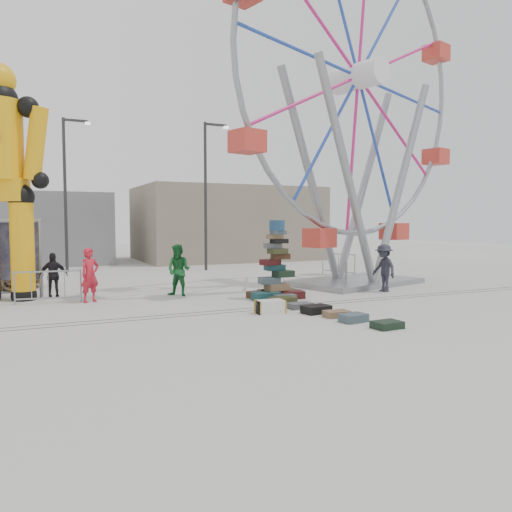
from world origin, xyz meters
name	(u,v)px	position (x,y,z in m)	size (l,w,h in m)	color
ground	(257,314)	(0.00, 0.00, 0.00)	(90.00, 90.00, 0.00)	#9E9E99
track_line_near	(248,311)	(0.00, 0.60, 0.00)	(40.00, 0.04, 0.01)	#47443F
track_line_far	(243,309)	(0.00, 1.00, 0.00)	(40.00, 0.04, 0.01)	#47443F
building_right	(227,224)	(7.00, 20.00, 2.50)	(12.00, 8.00, 5.00)	gray
building_left	(24,229)	(-6.00, 22.00, 2.20)	(10.00, 8.00, 4.40)	gray
lamp_post_right	(207,188)	(3.09, 13.00, 4.48)	(1.41, 0.25, 8.00)	#2D2D30
lamp_post_left	(67,186)	(-3.91, 15.00, 4.48)	(1.41, 0.25, 8.00)	#2D2D30
suitcase_tower	(276,277)	(1.85, 2.40, 0.76)	(1.90, 1.69, 2.71)	#174145
crash_test_dummy	(2,173)	(-6.62, 5.91, 4.27)	(3.17, 1.73, 8.11)	black
ferris_wheel	(358,104)	(6.69, 4.44, 7.52)	(12.79, 4.51, 15.28)	gray
steamer_trunk	(270,307)	(0.42, 0.00, 0.19)	(0.82, 0.48, 0.38)	silver
row_case_0	(283,301)	(1.52, 1.26, 0.12)	(0.80, 0.54, 0.23)	#33371B
row_case_1	(300,306)	(1.62, 0.35, 0.09)	(0.76, 0.46, 0.17)	#505357
row_case_2	(316,309)	(1.64, -0.57, 0.12)	(0.80, 0.53, 0.23)	black
row_case_3	(337,314)	(1.85, -1.30, 0.09)	(0.70, 0.45, 0.18)	brown
row_case_4	(353,318)	(1.87, -2.06, 0.11)	(0.72, 0.47, 0.22)	#40535C
row_case_5	(387,325)	(2.15, -3.07, 0.09)	(0.73, 0.51, 0.19)	black
barricade_dummy_b	(2,283)	(-6.75, 6.44, 0.55)	(2.00, 0.10, 1.10)	gray
barricade_dummy_c	(48,287)	(-5.34, 4.57, 0.55)	(2.00, 0.10, 1.10)	gray
barricade_wheel_front	(346,273)	(5.96, 4.09, 0.55)	(2.00, 0.10, 1.10)	gray
barricade_wheel_back	(338,264)	(8.11, 7.79, 0.55)	(2.00, 0.10, 1.10)	gray
pedestrian_red	(90,275)	(-4.07, 4.29, 0.90)	(0.66, 0.43, 1.80)	red
pedestrian_green	(179,270)	(-1.03, 4.39, 0.92)	(0.90, 0.70, 1.85)	#175F29
pedestrian_black	(54,275)	(-5.12, 5.78, 0.79)	(0.93, 0.39, 1.58)	black
pedestrian_grey	(384,268)	(6.33, 2.16, 0.90)	(1.17, 0.67, 1.81)	#22232E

